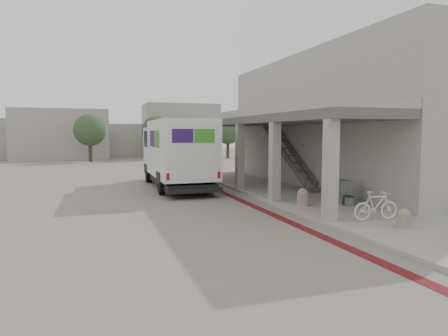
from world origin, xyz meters
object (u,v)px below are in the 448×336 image
object	(u,v)px
utility_cabinet	(343,192)
bicycle_cream	(376,206)
bench	(342,196)
fedex_truck	(177,152)

from	to	relation	value
utility_cabinet	bicycle_cream	world-z (taller)	bicycle_cream
bench	utility_cabinet	bearing A→B (deg)	-110.22
utility_cabinet	bench	bearing A→B (deg)	55.65
fedex_truck	utility_cabinet	world-z (taller)	fedex_truck
fedex_truck	bicycle_cream	size ratio (longest dim) A/B	5.32
fedex_truck	utility_cabinet	xyz separation A→B (m)	(5.04, -7.42, -1.29)
bench	utility_cabinet	distance (m)	0.23
bench	bicycle_cream	bearing A→B (deg)	-93.92
bench	bicycle_cream	world-z (taller)	bicycle_cream
fedex_truck	bicycle_cream	xyz separation A→B (m)	(4.20, -10.37, -1.29)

